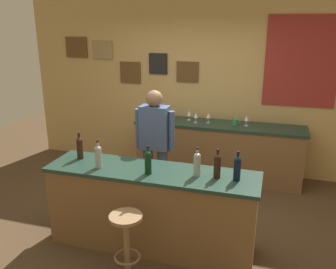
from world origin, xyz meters
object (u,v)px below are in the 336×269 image
at_px(bartender, 155,143).
at_px(coffee_mug, 235,122).
at_px(wine_bottle_c, 148,161).
at_px(wine_glass_a, 165,112).
at_px(wine_bottle_b, 98,156).
at_px(wine_bottle_e, 217,165).
at_px(wine_glass_c, 196,116).
at_px(wine_glass_d, 208,116).
at_px(wine_glass_e, 247,119).
at_px(bar_stool, 126,236).
at_px(wine_bottle_d, 197,163).
at_px(wine_bottle_f, 237,167).
at_px(wine_glass_b, 189,113).
at_px(wine_bottle_a, 80,147).

distance_m(bartender, coffee_mug, 1.53).
relative_size(wine_bottle_c, wine_glass_a, 1.97).
height_order(wine_bottle_b, wine_bottle_e, same).
bearing_deg(coffee_mug, wine_glass_c, -176.12).
height_order(wine_glass_d, wine_glass_e, same).
xyz_separation_m(bar_stool, wine_bottle_e, (0.76, 0.57, 0.60)).
height_order(wine_bottle_d, wine_glass_c, wine_bottle_d).
bearing_deg(bar_stool, wine_bottle_f, 30.76).
bearing_deg(wine_bottle_f, wine_glass_e, 92.34).
relative_size(bartender, wine_bottle_e, 5.29).
bearing_deg(wine_glass_a, coffee_mug, -2.77).
xyz_separation_m(wine_glass_a, wine_glass_d, (0.73, -0.06, 0.00)).
bearing_deg(wine_bottle_d, wine_bottle_b, -174.79).
distance_m(wine_bottle_b, wine_bottle_c, 0.56).
bearing_deg(wine_glass_c, wine_glass_b, 141.16).
xyz_separation_m(wine_bottle_c, wine_glass_a, (-0.50, 2.21, -0.05)).
xyz_separation_m(bartender, bar_stool, (0.17, -1.36, -0.48)).
relative_size(wine_bottle_d, wine_glass_d, 1.97).
height_order(bar_stool, wine_glass_a, wine_glass_a).
bearing_deg(wine_bottle_d, wine_bottle_a, 176.41).
xyz_separation_m(bar_stool, wine_glass_d, (0.29, 2.62, 0.55)).
relative_size(bar_stool, wine_glass_a, 4.39).
height_order(wine_bottle_a, wine_bottle_f, same).
distance_m(wine_bottle_b, wine_glass_a, 2.21).
distance_m(wine_glass_c, wine_glass_d, 0.19).
bearing_deg(wine_bottle_f, wine_glass_a, 123.56).
distance_m(wine_glass_e, coffee_mug, 0.18).
bearing_deg(wine_bottle_f, wine_bottle_e, 178.78).
relative_size(wine_bottle_d, wine_bottle_e, 1.00).
bearing_deg(wine_bottle_b, wine_bottle_d, 5.21).
bearing_deg(wine_glass_c, wine_bottle_f, -66.80).
bearing_deg(bar_stool, wine_bottle_d, 45.11).
distance_m(wine_glass_b, wine_glass_c, 0.17).
relative_size(wine_bottle_a, wine_glass_e, 1.97).
bearing_deg(wine_glass_a, wine_bottle_f, -56.44).
bearing_deg(wine_bottle_e, wine_glass_e, 86.81).
distance_m(wine_bottle_a, wine_bottle_d, 1.39).
height_order(wine_bottle_f, wine_glass_a, wine_bottle_f).
bearing_deg(wine_glass_e, wine_bottle_c, -110.57).
xyz_separation_m(wine_glass_c, wine_glass_e, (0.78, 0.05, 0.00)).
bearing_deg(wine_glass_c, coffee_mug, 3.88).
height_order(wine_glass_a, wine_glass_d, same).
relative_size(bartender, wine_bottle_c, 5.29).
distance_m(wine_bottle_f, wine_glass_e, 2.06).
distance_m(wine_bottle_d, wine_bottle_e, 0.20).
distance_m(bartender, wine_glass_c, 1.25).
bearing_deg(wine_bottle_e, bartender, 139.67).
distance_m(wine_bottle_d, wine_bottle_f, 0.40).
height_order(bartender, wine_bottle_d, bartender).
distance_m(wine_glass_b, coffee_mug, 0.75).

